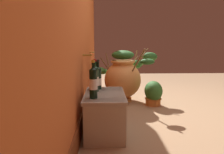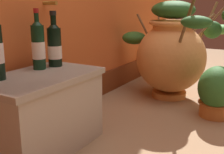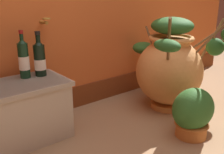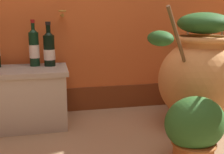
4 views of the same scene
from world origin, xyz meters
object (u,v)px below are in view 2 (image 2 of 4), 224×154
Objects in this scene: terracotta_urn at (173,51)px; wine_bottle_middle at (38,45)px; wine_bottle_left at (54,44)px; potted_shrub at (217,91)px.

terracotta_urn reaches higher than wine_bottle_middle.
wine_bottle_middle reaches higher than wine_bottle_left.
terracotta_urn is 3.34× the size of wine_bottle_left.
potted_shrub is (0.73, -0.77, -0.35)m from wine_bottle_left.
terracotta_urn is 0.53m from potted_shrub.
wine_bottle_middle is at bearing 168.04° from wine_bottle_left.
potted_shrub is (0.83, -0.79, -0.36)m from wine_bottle_middle.
potted_shrub is at bearing -43.38° from wine_bottle_middle.
terracotta_urn is at bearing -18.71° from wine_bottle_middle.
terracotta_urn reaches higher than wine_bottle_left.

